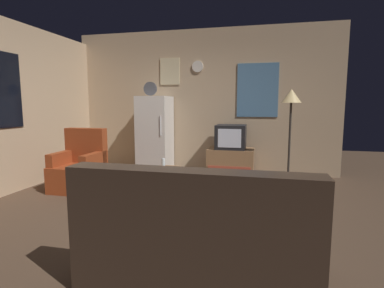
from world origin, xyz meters
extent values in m
plane|color=#4C3828|center=(0.00, 0.00, 0.00)|extent=(12.00, 12.00, 0.00)
cube|color=tan|center=(0.00, 2.45, 1.39)|extent=(5.20, 0.10, 2.79)
cube|color=teal|center=(1.07, 2.39, 1.61)|extent=(0.76, 0.02, 1.00)
cube|color=beige|center=(-0.65, 2.39, 2.00)|extent=(0.40, 0.02, 0.52)
cylinder|color=silver|center=(-0.09, 2.39, 2.08)|extent=(0.22, 0.03, 0.22)
cube|color=silver|center=(-0.88, 2.08, 0.75)|extent=(0.60, 0.60, 1.50)
cylinder|color=silver|center=(-0.66, 1.77, 0.95)|extent=(0.02, 0.02, 0.36)
cylinder|color=#4C4C51|center=(-0.93, 2.00, 1.64)|extent=(0.26, 0.04, 0.26)
cube|color=#8E6642|center=(0.62, 2.04, 0.27)|extent=(0.84, 0.52, 0.53)
cube|color=#AD4733|center=(0.62, 1.78, 0.19)|extent=(0.76, 0.01, 0.13)
cube|color=black|center=(0.62, 2.04, 0.75)|extent=(0.54, 0.50, 0.44)
cube|color=silver|center=(0.62, 1.79, 0.75)|extent=(0.41, 0.01, 0.33)
cylinder|color=#332D28|center=(1.62, 1.64, 0.01)|extent=(0.24, 0.24, 0.02)
cylinder|color=#332D28|center=(1.62, 1.64, 0.70)|extent=(0.04, 0.04, 1.40)
cone|color=#F2D18C|center=(1.62, 1.64, 1.48)|extent=(0.32, 0.32, 0.22)
cylinder|color=#8E6642|center=(-0.13, 0.36, 0.02)|extent=(0.72, 0.72, 0.04)
cylinder|color=#8E6642|center=(-0.13, 0.36, 0.22)|extent=(0.24, 0.24, 0.41)
cylinder|color=#8E6642|center=(-0.13, 0.36, 0.43)|extent=(0.72, 0.72, 0.04)
cylinder|color=silver|center=(-0.16, 0.44, 0.52)|extent=(0.05, 0.05, 0.15)
cylinder|color=silver|center=(-0.22, 0.19, 0.49)|extent=(0.08, 0.08, 0.09)
cylinder|color=tan|center=(-0.17, 0.13, 0.49)|extent=(0.08, 0.08, 0.09)
cube|color=black|center=(-0.16, 0.42, 0.46)|extent=(0.16, 0.10, 0.02)
cube|color=maroon|center=(-1.62, 0.61, 0.20)|extent=(0.68, 0.68, 0.40)
cube|color=maroon|center=(-1.62, 0.87, 0.68)|extent=(0.68, 0.16, 0.56)
cube|color=maroon|center=(-1.90, 0.61, 0.50)|extent=(0.12, 0.60, 0.20)
cube|color=maroon|center=(-1.34, 0.61, 0.50)|extent=(0.12, 0.60, 0.20)
cube|color=#38281E|center=(0.73, -1.33, 0.20)|extent=(1.70, 0.80, 0.40)
cube|color=#38281E|center=(0.73, -1.63, 0.66)|extent=(1.70, 0.20, 0.52)
cube|color=#96596E|center=(1.37, 1.92, 0.01)|extent=(0.19, 0.18, 0.03)
cube|color=#80C04D|center=(1.37, 1.92, 0.04)|extent=(0.21, 0.18, 0.03)
cube|color=#6C5B5E|center=(1.37, 1.92, 0.07)|extent=(0.19, 0.12, 0.03)
cube|color=#BDBA54|center=(1.37, 1.92, 0.09)|extent=(0.19, 0.14, 0.02)
cube|color=#574746|center=(1.37, 1.92, 0.11)|extent=(0.19, 0.16, 0.02)
cube|color=#4C47BC|center=(1.37, 1.92, 0.14)|extent=(0.17, 0.12, 0.03)
camera|label=1|loc=(1.17, -3.48, 1.34)|focal=28.17mm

